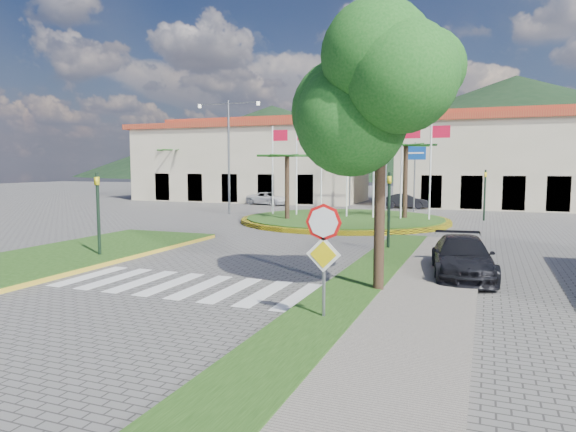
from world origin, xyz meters
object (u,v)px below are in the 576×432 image
(car_dark_b, at_px, (406,201))
(deciduous_tree, at_px, (382,99))
(roundabout_island, at_px, (344,219))
(white_van, at_px, (268,199))
(stop_sign, at_px, (324,243))
(car_side_right, at_px, (462,257))
(car_dark_a, at_px, (320,197))

(car_dark_b, bearing_deg, deciduous_tree, -174.31)
(roundabout_island, bearing_deg, deciduous_tree, -72.09)
(roundabout_island, xyz_separation_m, white_van, (-9.91, 11.03, 0.38))
(stop_sign, xyz_separation_m, car_dark_b, (-2.85, 31.65, -1.19))
(deciduous_tree, relative_size, white_van, 1.71)
(stop_sign, xyz_separation_m, car_side_right, (2.60, 6.11, -1.16))
(roundabout_island, height_order, stop_sign, roundabout_island)
(roundabout_island, distance_m, white_van, 14.83)
(white_van, xyz_separation_m, car_dark_a, (4.16, 2.07, 0.11))
(deciduous_tree, height_order, white_van, deciduous_tree)
(car_side_right, bearing_deg, white_van, 117.24)
(deciduous_tree, distance_m, car_dark_b, 29.18)
(car_dark_b, distance_m, car_side_right, 26.11)
(deciduous_tree, relative_size, car_side_right, 1.57)
(white_van, distance_m, car_side_right, 30.42)
(car_dark_b, bearing_deg, stop_sign, -176.04)
(deciduous_tree, distance_m, car_dark_a, 32.44)
(roundabout_island, height_order, car_dark_b, roundabout_island)
(roundabout_island, bearing_deg, car_dark_a, 113.70)
(white_van, relative_size, car_dark_b, 1.09)
(deciduous_tree, xyz_separation_m, car_dark_b, (-3.45, 28.61, -4.57))
(deciduous_tree, xyz_separation_m, car_dark_a, (-11.24, 30.10, -4.51))
(white_van, distance_m, car_dark_b, 11.96)
(car_side_right, bearing_deg, deciduous_tree, -130.70)
(car_dark_b, bearing_deg, white_van, 91.62)
(roundabout_island, height_order, car_side_right, roundabout_island)
(deciduous_tree, bearing_deg, car_dark_a, 110.48)
(roundabout_island, xyz_separation_m, car_dark_a, (-5.75, 13.10, 0.49))
(car_dark_a, bearing_deg, white_van, 99.05)
(roundabout_island, relative_size, stop_sign, 4.79)
(roundabout_island, xyz_separation_m, car_dark_b, (2.04, 11.61, 0.42))
(roundabout_island, xyz_separation_m, stop_sign, (4.90, -20.04, 1.61))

